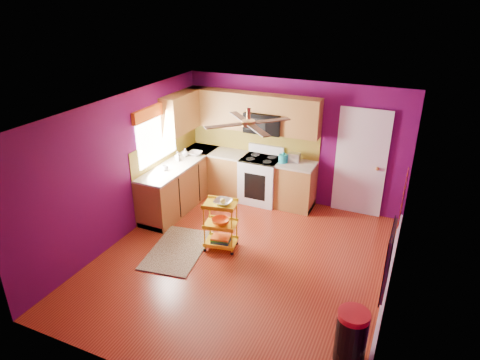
% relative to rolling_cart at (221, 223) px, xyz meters
% --- Properties ---
extents(ground, '(5.00, 5.00, 0.00)m').
position_rel_rolling_cart_xyz_m(ground, '(0.49, -0.22, -0.49)').
color(ground, maroon).
rests_on(ground, ground).
extents(room_envelope, '(4.54, 5.04, 2.52)m').
position_rel_rolling_cart_xyz_m(room_envelope, '(0.52, -0.22, 1.14)').
color(room_envelope, '#580A4B').
rests_on(room_envelope, ground).
extents(lower_cabinets, '(2.81, 2.31, 0.94)m').
position_rel_rolling_cart_xyz_m(lower_cabinets, '(-0.86, 1.60, -0.06)').
color(lower_cabinets, brown).
rests_on(lower_cabinets, ground).
extents(electric_range, '(0.76, 0.66, 1.13)m').
position_rel_rolling_cart_xyz_m(electric_range, '(-0.06, 1.95, -0.01)').
color(electric_range, white).
rests_on(electric_range, ground).
extents(upper_cabinetry, '(2.80, 2.30, 1.26)m').
position_rel_rolling_cart_xyz_m(upper_cabinetry, '(-0.75, 1.95, 1.31)').
color(upper_cabinetry, brown).
rests_on(upper_cabinetry, ground).
extents(left_window, '(0.08, 1.35, 1.08)m').
position_rel_rolling_cart_xyz_m(left_window, '(-1.73, 0.83, 1.25)').
color(left_window, white).
rests_on(left_window, ground).
extents(panel_door, '(0.95, 0.11, 2.15)m').
position_rel_rolling_cart_xyz_m(panel_door, '(1.84, 2.25, 0.53)').
color(panel_door, white).
rests_on(panel_door, ground).
extents(right_wall_art, '(0.04, 2.74, 1.04)m').
position_rel_rolling_cart_xyz_m(right_wall_art, '(2.72, -0.56, 0.95)').
color(right_wall_art, black).
rests_on(right_wall_art, ground).
extents(ceiling_fan, '(1.01, 1.01, 0.26)m').
position_rel_rolling_cart_xyz_m(ceiling_fan, '(0.49, -0.02, 1.80)').
color(ceiling_fan, '#BF8C3F').
rests_on(ceiling_fan, ground).
extents(shag_rug, '(1.05, 1.50, 0.02)m').
position_rel_rolling_cart_xyz_m(shag_rug, '(-0.65, -0.37, -0.48)').
color(shag_rug, '#332011').
rests_on(shag_rug, ground).
extents(rolling_cart, '(0.59, 0.47, 0.96)m').
position_rel_rolling_cart_xyz_m(rolling_cart, '(0.00, 0.00, 0.00)').
color(rolling_cart, yellow).
rests_on(rolling_cart, ground).
extents(trash_can, '(0.44, 0.45, 0.71)m').
position_rel_rolling_cart_xyz_m(trash_can, '(2.45, -1.53, -0.14)').
color(trash_can, black).
rests_on(trash_can, ground).
extents(teal_kettle, '(0.18, 0.18, 0.21)m').
position_rel_rolling_cart_xyz_m(teal_kettle, '(0.41, 1.93, 0.53)').
color(teal_kettle, '#169EAB').
rests_on(teal_kettle, lower_cabinets).
extents(toaster, '(0.22, 0.15, 0.18)m').
position_rel_rolling_cart_xyz_m(toaster, '(0.60, 2.05, 0.54)').
color(toaster, beige).
rests_on(toaster, lower_cabinets).
extents(soap_bottle_a, '(0.09, 0.09, 0.19)m').
position_rel_rolling_cart_xyz_m(soap_bottle_a, '(-1.52, 1.16, 0.54)').
color(soap_bottle_a, '#EA3F72').
rests_on(soap_bottle_a, lower_cabinets).
extents(soap_bottle_b, '(0.13, 0.13, 0.17)m').
position_rel_rolling_cart_xyz_m(soap_bottle_b, '(-1.51, 1.44, 0.53)').
color(soap_bottle_b, white).
rests_on(soap_bottle_b, lower_cabinets).
extents(counter_dish, '(0.27, 0.27, 0.07)m').
position_rel_rolling_cart_xyz_m(counter_dish, '(-1.36, 1.58, 0.48)').
color(counter_dish, white).
rests_on(counter_dish, lower_cabinets).
extents(counter_cup, '(0.12, 0.12, 0.10)m').
position_rel_rolling_cart_xyz_m(counter_cup, '(-1.48, 0.65, 0.50)').
color(counter_cup, white).
rests_on(counter_cup, lower_cabinets).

